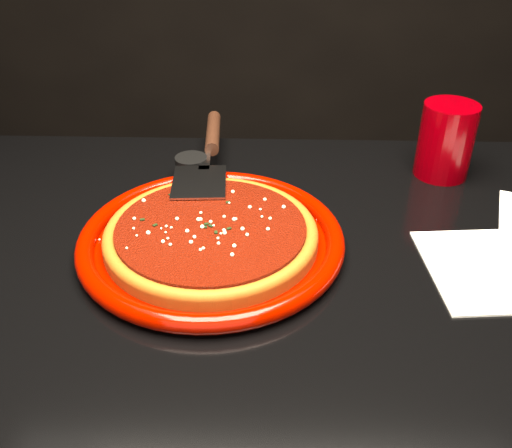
{
  "coord_description": "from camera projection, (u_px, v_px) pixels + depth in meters",
  "views": [
    {
      "loc": [
        0.02,
        -0.6,
        1.2
      ],
      "look_at": [
        0.0,
        0.07,
        0.77
      ],
      "focal_mm": 40.0,
      "sensor_mm": 36.0,
      "label": 1
    }
  ],
  "objects": [
    {
      "name": "table",
      "position": [
        255.0,
        445.0,
        0.95
      ],
      "size": [
        1.2,
        0.8,
        0.75
      ],
      "primitive_type": "cube",
      "color": "black",
      "rests_on": "floor"
    },
    {
      "name": "plate",
      "position": [
        211.0,
        239.0,
        0.78
      ],
      "size": [
        0.43,
        0.43,
        0.03
      ],
      "primitive_type": "cylinder",
      "rotation": [
        0.0,
        0.0,
        -0.19
      ],
      "color": "#7A0700",
      "rests_on": "table"
    },
    {
      "name": "pizza_crust",
      "position": [
        211.0,
        237.0,
        0.78
      ],
      "size": [
        0.34,
        0.34,
        0.01
      ],
      "primitive_type": "cylinder",
      "rotation": [
        0.0,
        0.0,
        -0.19
      ],
      "color": "brown",
      "rests_on": "plate"
    },
    {
      "name": "pizza_crust_rim",
      "position": [
        211.0,
        232.0,
        0.77
      ],
      "size": [
        0.34,
        0.34,
        0.02
      ],
      "primitive_type": "torus",
      "rotation": [
        0.0,
        0.0,
        -0.19
      ],
      "color": "brown",
      "rests_on": "plate"
    },
    {
      "name": "pizza_sauce",
      "position": [
        211.0,
        229.0,
        0.77
      ],
      "size": [
        0.3,
        0.3,
        0.01
      ],
      "primitive_type": "cylinder",
      "rotation": [
        0.0,
        0.0,
        -0.19
      ],
      "color": "#651105",
      "rests_on": "plate"
    },
    {
      "name": "parmesan_dusting",
      "position": [
        211.0,
        225.0,
        0.76
      ],
      "size": [
        0.25,
        0.25,
        0.01
      ],
      "primitive_type": null,
      "color": "#F2E4BB",
      "rests_on": "plate"
    },
    {
      "name": "basil_flecks",
      "position": [
        211.0,
        225.0,
        0.76
      ],
      "size": [
        0.23,
        0.23,
        0.0
      ],
      "primitive_type": null,
      "color": "black",
      "rests_on": "plate"
    },
    {
      "name": "pizza_server",
      "position": [
        208.0,
        152.0,
        0.93
      ],
      "size": [
        0.12,
        0.35,
        0.03
      ],
      "primitive_type": null,
      "rotation": [
        0.0,
        0.0,
        0.06
      ],
      "color": "#B3B5BA",
      "rests_on": "plate"
    },
    {
      "name": "cup",
      "position": [
        446.0,
        140.0,
        0.93
      ],
      "size": [
        0.09,
        0.09,
        0.12
      ],
      "primitive_type": "cylinder",
      "rotation": [
        0.0,
        0.0,
        0.05
      ],
      "color": "#8A0006",
      "rests_on": "table"
    },
    {
      "name": "napkin_a",
      "position": [
        496.0,
        269.0,
        0.74
      ],
      "size": [
        0.19,
        0.19,
        0.0
      ],
      "primitive_type": "cube",
      "rotation": [
        0.0,
        0.0,
        0.09
      ],
      "color": "white",
      "rests_on": "table"
    },
    {
      "name": "ramekin",
      "position": [
        192.0,
        168.0,
        0.94
      ],
      "size": [
        0.06,
        0.06,
        0.04
      ],
      "primitive_type": "cylinder",
      "rotation": [
        0.0,
        0.0,
        -0.07
      ],
      "color": "black",
      "rests_on": "table"
    }
  ]
}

